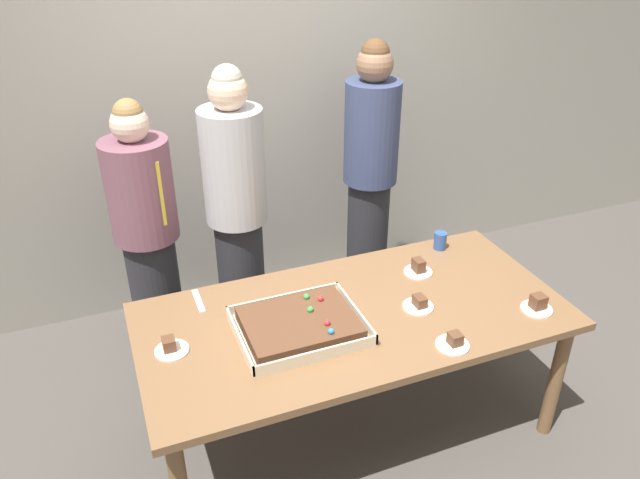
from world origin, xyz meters
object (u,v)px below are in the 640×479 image
object	(u,v)px
plated_slice_far_left	(537,305)
plated_slice_far_right	(419,304)
sheet_cake	(300,325)
person_green_shirt_behind	(370,176)
party_table	(354,326)
person_striped_tie_right	(237,215)
plated_slice_near_right	(453,342)
plated_slice_center_front	(171,347)
cake_server_utensil	(199,301)
plated_slice_near_left	(418,268)
drink_cup_nearest	(440,241)
person_serving_front	(148,237)

from	to	relation	value
plated_slice_far_left	plated_slice_far_right	size ratio (longest dim) A/B	1.00
sheet_cake	person_green_shirt_behind	bearing A→B (deg)	51.32
party_table	person_striped_tie_right	distance (m)	0.97
plated_slice_near_right	plated_slice_far_right	world-z (taller)	plated_slice_near_right
plated_slice_far_left	plated_slice_far_right	world-z (taller)	plated_slice_far_left
plated_slice_center_front	person_striped_tie_right	size ratio (longest dim) A/B	0.09
cake_server_utensil	person_striped_tie_right	xyz separation A→B (m)	(0.34, 0.50, 0.17)
plated_slice_far_left	plated_slice_near_right	bearing A→B (deg)	-170.67
sheet_cake	plated_slice_far_left	bearing A→B (deg)	-13.05
plated_slice_far_right	person_striped_tie_right	xyz separation A→B (m)	(-0.64, 0.94, 0.15)
plated_slice_near_left	drink_cup_nearest	xyz separation A→B (m)	(0.24, 0.18, 0.02)
cake_server_utensil	plated_slice_near_left	bearing A→B (deg)	-8.15
plated_slice_near_right	drink_cup_nearest	bearing A→B (deg)	62.71
person_striped_tie_right	person_serving_front	bearing A→B (deg)	-103.01
plated_slice_near_right	person_serving_front	size ratio (longest dim) A/B	0.09
plated_slice_far_left	drink_cup_nearest	distance (m)	0.69
plated_slice_center_front	person_serving_front	bearing A→B (deg)	87.77
drink_cup_nearest	plated_slice_far_left	bearing A→B (deg)	-79.36
plated_slice_near_left	plated_slice_far_right	xyz separation A→B (m)	(-0.15, -0.28, -0.01)
plated_slice_far_left	cake_server_utensil	bearing A→B (deg)	156.18
plated_slice_far_left	person_striped_tie_right	bearing A→B (deg)	134.90
plated_slice_far_left	cake_server_utensil	size ratio (longest dim) A/B	0.75
person_striped_tie_right	plated_slice_center_front	bearing A→B (deg)	-35.10
sheet_cake	person_serving_front	distance (m)	1.13
plated_slice_near_right	sheet_cake	bearing A→B (deg)	150.00
drink_cup_nearest	person_green_shirt_behind	distance (m)	0.69
plated_slice_near_left	plated_slice_far_left	bearing A→B (deg)	-53.73
sheet_cake	cake_server_utensil	world-z (taller)	sheet_cake
cake_server_utensil	plated_slice_center_front	bearing A→B (deg)	-120.09
party_table	person_serving_front	world-z (taller)	person_serving_front
plated_slice_center_front	drink_cup_nearest	bearing A→B (deg)	12.37
plated_slice_near_left	plated_slice_near_right	size ratio (longest dim) A/B	1.00
cake_server_utensil	person_serving_front	xyz separation A→B (m)	(-0.15, 0.59, 0.08)
person_green_shirt_behind	person_striped_tie_right	size ratio (longest dim) A/B	1.01
person_striped_tie_right	party_table	bearing A→B (deg)	18.23
person_green_shirt_behind	plated_slice_far_left	bearing A→B (deg)	49.33
cake_server_utensil	person_serving_front	size ratio (longest dim) A/B	0.12
plated_slice_far_left	person_striped_tie_right	size ratio (longest dim) A/B	0.09
party_table	plated_slice_far_right	bearing A→B (deg)	-12.83
sheet_cake	plated_slice_near_right	world-z (taller)	sheet_cake
sheet_cake	plated_slice_far_left	world-z (taller)	sheet_cake
plated_slice_near_right	person_serving_front	world-z (taller)	person_serving_front
person_serving_front	plated_slice_center_front	bearing A→B (deg)	-30.40
plated_slice_near_right	cake_server_utensil	xyz separation A→B (m)	(-0.98, 0.75, -0.02)
plated_slice_far_left	drink_cup_nearest	world-z (taller)	drink_cup_nearest
plated_slice_near_right	cake_server_utensil	world-z (taller)	plated_slice_near_right
cake_server_utensil	plated_slice_near_right	bearing A→B (deg)	-37.39
plated_slice_far_right	person_serving_front	xyz separation A→B (m)	(-1.13, 1.03, 0.07)
person_serving_front	person_green_shirt_behind	world-z (taller)	person_green_shirt_behind
plated_slice_near_right	plated_slice_center_front	xyz separation A→B (m)	(-1.17, 0.42, 0.00)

